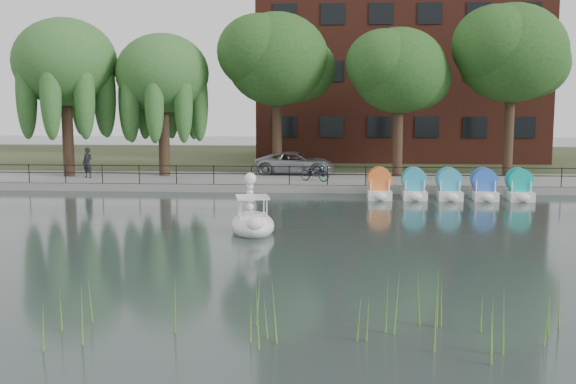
# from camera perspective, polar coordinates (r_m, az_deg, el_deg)

# --- Properties ---
(ground_plane) EXTENTS (120.00, 120.00, 0.00)m
(ground_plane) POSITION_cam_1_polar(r_m,az_deg,el_deg) (24.92, -1.72, -4.23)
(ground_plane) COLOR #394544
(promenade) EXTENTS (40.00, 6.00, 0.40)m
(promenade) POSITION_cam_1_polar(r_m,az_deg,el_deg) (40.63, 0.33, 0.81)
(promenade) COLOR gray
(promenade) RESTS_ON ground_plane
(kerb) EXTENTS (40.00, 0.25, 0.40)m
(kerb) POSITION_cam_1_polar(r_m,az_deg,el_deg) (37.71, 0.09, 0.25)
(kerb) COLOR gray
(kerb) RESTS_ON ground_plane
(land_strip) EXTENTS (60.00, 22.00, 0.36)m
(land_strip) POSITION_cam_1_polar(r_m,az_deg,el_deg) (54.54, 1.15, 2.62)
(land_strip) COLOR #47512D
(land_strip) RESTS_ON ground_plane
(railing) EXTENTS (32.00, 0.05, 1.00)m
(railing) POSITION_cam_1_polar(r_m,az_deg,el_deg) (37.79, 0.10, 1.72)
(railing) COLOR black
(railing) RESTS_ON promenade
(apartment_building) EXTENTS (20.00, 10.07, 18.00)m
(apartment_building) POSITION_cam_1_polar(r_m,az_deg,el_deg) (54.58, 8.71, 12.19)
(apartment_building) COLOR #4C1E16
(apartment_building) RESTS_ON land_strip
(willow_left) EXTENTS (5.88, 5.88, 9.01)m
(willow_left) POSITION_cam_1_polar(r_m,az_deg,el_deg) (43.54, -17.23, 9.74)
(willow_left) COLOR #473323
(willow_left) RESTS_ON promenade
(willow_mid) EXTENTS (5.32, 5.32, 8.15)m
(willow_mid) POSITION_cam_1_polar(r_m,az_deg,el_deg) (42.40, -9.89, 9.19)
(willow_mid) COLOR #473323
(willow_mid) RESTS_ON promenade
(broadleaf_center) EXTENTS (6.00, 6.00, 9.25)m
(broadleaf_center) POSITION_cam_1_polar(r_m,az_deg,el_deg) (42.41, -0.88, 10.40)
(broadleaf_center) COLOR #473323
(broadleaf_center) RESTS_ON promenade
(broadleaf_right) EXTENTS (5.40, 5.40, 8.32)m
(broadleaf_right) POSITION_cam_1_polar(r_m,az_deg,el_deg) (41.94, 8.78, 9.41)
(broadleaf_right) COLOR #473323
(broadleaf_right) RESTS_ON promenade
(broadleaf_far) EXTENTS (6.30, 6.30, 9.71)m
(broadleaf_far) POSITION_cam_1_polar(r_m,az_deg,el_deg) (44.02, 17.29, 10.40)
(broadleaf_far) COLOR #473323
(broadleaf_far) RESTS_ON promenade
(minivan) EXTENTS (2.88, 5.60, 1.51)m
(minivan) POSITION_cam_1_polar(r_m,az_deg,el_deg) (42.62, 0.62, 2.44)
(minivan) COLOR gray
(minivan) RESTS_ON promenade
(bicycle) EXTENTS (1.29, 1.81, 1.00)m
(bicycle) POSITION_cam_1_polar(r_m,az_deg,el_deg) (39.31, 2.11, 1.59)
(bicycle) COLOR gray
(bicycle) RESTS_ON promenade
(pedestrian) EXTENTS (0.84, 0.71, 1.98)m
(pedestrian) POSITION_cam_1_polar(r_m,az_deg,el_deg) (42.24, -15.56, 2.42)
(pedestrian) COLOR black
(pedestrian) RESTS_ON promenade
(swan_boat) EXTENTS (2.09, 2.84, 2.18)m
(swan_boat) POSITION_cam_1_polar(r_m,az_deg,el_deg) (27.06, -2.83, -2.23)
(swan_boat) COLOR white
(swan_boat) RESTS_ON ground_plane
(pedal_boat_row) EXTENTS (7.95, 1.70, 1.40)m
(pedal_boat_row) POSITION_cam_1_polar(r_m,az_deg,el_deg) (36.33, 12.59, 0.41)
(pedal_boat_row) COLOR white
(pedal_boat_row) RESTS_ON ground_plane
(reed_bank) EXTENTS (24.00, 2.40, 1.20)m
(reed_bank) POSITION_cam_1_polar(r_m,az_deg,el_deg) (15.47, 2.51, -9.58)
(reed_bank) COLOR #669938
(reed_bank) RESTS_ON ground_plane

